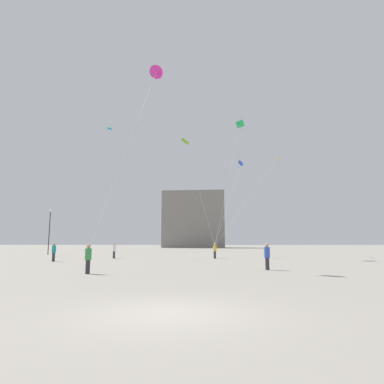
{
  "coord_description": "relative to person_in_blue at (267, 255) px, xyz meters",
  "views": [
    {
      "loc": [
        0.84,
        -8.81,
        1.79
      ],
      "look_at": [
        0.0,
        23.99,
        6.57
      ],
      "focal_mm": 31.58,
      "sensor_mm": 36.0,
      "label": 1
    }
  ],
  "objects": [
    {
      "name": "person_in_teal",
      "position": [
        -17.24,
        8.39,
        -0.01
      ],
      "size": [
        0.36,
        0.36,
        1.64
      ],
      "rotation": [
        0.0,
        0.0,
        4.53
      ],
      "color": "#2D2D33",
      "rests_on": "ground_plane"
    },
    {
      "name": "kite_magenta_diamond",
      "position": [
        -7.5,
        1.99,
        13.34
      ],
      "size": [
        3.57,
        5.39,
        13.56
      ],
      "color": "#D12899"
    },
    {
      "name": "person_in_yellow",
      "position": [
        -2.71,
        13.95,
        -0.03
      ],
      "size": [
        0.35,
        0.35,
        1.6
      ],
      "rotation": [
        0.0,
        0.0,
        0.01
      ],
      "color": "#2D2D33",
      "rests_on": "ground_plane"
    },
    {
      "name": "person_in_green",
      "position": [
        -10.42,
        -2.82,
        -0.01
      ],
      "size": [
        0.36,
        0.36,
        1.64
      ],
      "rotation": [
        0.0,
        0.0,
        4.94
      ],
      "color": "#2D2D33",
      "rests_on": "ground_plane"
    },
    {
      "name": "kite_amber_diamond",
      "position": [
        5.48,
        20.81,
        11.2
      ],
      "size": [
        8.99,
        7.61,
        11.37
      ],
      "color": "yellow"
    },
    {
      "name": "person_in_blue",
      "position": [
        0.0,
        0.0,
        0.0
      ],
      "size": [
        0.36,
        0.36,
        1.66
      ],
      "rotation": [
        0.0,
        0.0,
        0.7
      ],
      "color": "#2D2D33",
      "rests_on": "ground_plane"
    },
    {
      "name": "building_left_hall",
      "position": [
        -6.01,
        72.9,
        6.85
      ],
      "size": [
        17.59,
        9.67,
        15.52
      ],
      "color": "gray",
      "rests_on": "ground_plane"
    },
    {
      "name": "kite_cobalt_diamond",
      "position": [
        0.87,
        20.16,
        10.49
      ],
      "size": [
        4.1,
        6.84,
        10.7
      ],
      "color": "blue"
    },
    {
      "name": "ground_plane",
      "position": [
        -5.01,
        -12.87,
        -0.91
      ],
      "size": [
        300.0,
        300.0,
        0.0
      ],
      "primitive_type": "plane",
      "color": "#9E9689"
    },
    {
      "name": "kite_emerald_delta",
      "position": [
        0.3,
        15.72,
        13.86
      ],
      "size": [
        3.74,
        2.49,
        14.2
      ],
      "color": "green"
    },
    {
      "name": "person_in_white",
      "position": [
        -13.24,
        13.86,
        -0.04
      ],
      "size": [
        0.35,
        0.35,
        1.59
      ],
      "rotation": [
        0.0,
        0.0,
        2.43
      ],
      "color": "#2D2D33",
      "rests_on": "ground_plane"
    },
    {
      "name": "kite_lime_delta",
      "position": [
        -6.0,
        19.56,
        13.1
      ],
      "size": [
        3.98,
        6.46,
        13.43
      ],
      "color": "#8CD12D"
    },
    {
      "name": "kite_cyan_diamond",
      "position": [
        -15.34,
        18.04,
        14.18
      ],
      "size": [
        2.66,
        4.79,
        14.63
      ],
      "color": "#1EB2C6"
    },
    {
      "name": "lamppost_east",
      "position": [
        -24.42,
        23.14,
        3.04
      ],
      "size": [
        0.36,
        0.36,
        6.05
      ],
      "color": "#2D2D30",
      "rests_on": "ground_plane"
    }
  ]
}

